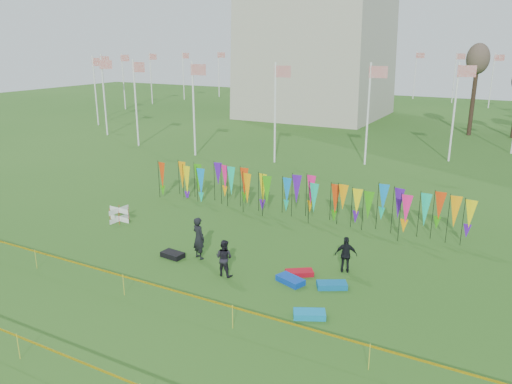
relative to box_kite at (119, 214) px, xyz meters
The scene contains 14 objects.
ground 9.06m from the box_kite, 27.87° to the right, with size 160.00×160.00×0.00m, color #245217.
flagpole_ring 44.32m from the box_kite, 97.80° to the left, with size 57.40×56.16×8.00m.
banner_row 9.83m from the box_kite, 32.08° to the left, with size 18.64×0.64×2.32m.
caution_tape_near 9.98m from the box_kite, 38.71° to the right, with size 26.00×0.02×0.90m.
caution_tape_far 13.39m from the box_kite, 54.46° to the right, with size 26.00×0.02×0.90m.
box_kite is the anchor object (origin of this frame).
person_left 6.96m from the box_kite, 16.22° to the right, with size 0.72×0.52×1.97m, color black.
person_mid 9.08m from the box_kite, 18.55° to the right, with size 0.78×0.48×1.60m, color black.
person_right 13.02m from the box_kite, ahead, with size 0.94×0.53×1.60m, color black.
kite_bag_turquoise 13.77m from the box_kite, 18.20° to the right, with size 1.14×0.57×0.23m, color #0C86C1.
kite_bag_blue 11.57m from the box_kite, 10.92° to the right, with size 1.16×0.61×0.24m, color #0B3EB3.
kite_bag_red 11.49m from the box_kite, ahead, with size 1.16×0.53×0.21m, color #AE0B1B.
kite_bag_black 6.04m from the box_kite, 23.85° to the right, with size 1.03×0.60×0.24m, color black.
kite_bag_teal 13.13m from the box_kite, ahead, with size 1.19×0.57×0.23m, color #0B63A1.
Camera 1 is at (10.94, -14.95, 9.50)m, focal length 35.00 mm.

